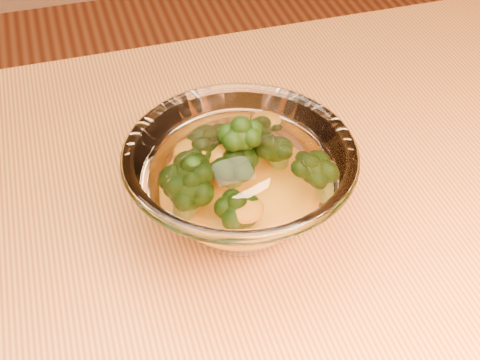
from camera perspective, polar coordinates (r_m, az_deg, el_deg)
The scene contains 4 objects.
table at distance 0.67m, azimuth 3.47°, elevation -13.11°, with size 1.20×0.80×0.75m.
glass_bowl at distance 0.60m, azimuth 0.00°, elevation -0.31°, with size 0.21×0.21×0.09m.
cheese_sauce at distance 0.61m, azimuth 0.00°, elevation -1.63°, with size 0.10×0.10×0.03m, color orange.
broccoli_heap at distance 0.59m, azimuth -0.68°, elevation 0.89°, with size 0.14×0.13×0.08m.
Camera 1 is at (-0.15, -0.35, 1.21)m, focal length 50.00 mm.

